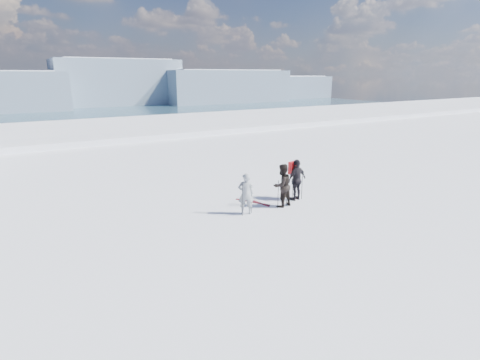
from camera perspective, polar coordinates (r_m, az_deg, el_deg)
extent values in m
plane|color=white|center=(73.17, -21.75, -3.65)|extent=(220.00, 208.01, 71.62)
cube|color=white|center=(41.70, -16.42, -1.55)|extent=(180.00, 16.00, 14.00)
plane|color=#28485C|center=(301.08, -28.86, 7.12)|extent=(820.00, 820.00, 0.00)
cube|color=slate|center=(491.24, -18.32, 13.96)|extent=(140.00, 80.00, 52.00)
cube|color=white|center=(491.34, -18.56, 16.64)|extent=(119.00, 70.00, 8.00)
cube|color=slate|center=(508.88, -2.64, 14.08)|extent=(160.00, 80.00, 40.00)
cube|color=white|center=(508.64, -2.66, 15.99)|extent=(136.00, 70.00, 8.00)
cube|color=slate|center=(598.96, 6.45, 13.88)|extent=(130.00, 80.00, 32.00)
cube|color=white|center=(598.68, 6.48, 15.12)|extent=(110.50, 70.00, 8.00)
imported|color=gray|center=(15.04, 0.89, -2.12)|extent=(0.74, 0.63, 1.72)
imported|color=black|center=(15.99, 6.41, -0.83)|extent=(1.00, 0.83, 1.87)
imported|color=black|center=(16.92, 8.63, 0.03)|extent=(1.16, 0.63, 1.88)
cube|color=red|center=(16.80, 8.16, 4.22)|extent=(0.43, 0.29, 0.56)
cylinder|color=black|center=(14.88, 0.35, -3.08)|extent=(0.02, 0.02, 1.34)
cylinder|color=black|center=(15.20, 1.79, -2.94)|extent=(0.02, 0.02, 1.21)
cylinder|color=black|center=(15.83, 5.83, -2.21)|extent=(0.02, 0.02, 1.23)
cylinder|color=black|center=(16.20, 7.20, -1.61)|extent=(0.02, 0.02, 1.34)
cylinder|color=black|center=(16.82, 8.04, -0.97)|extent=(0.02, 0.02, 1.36)
cylinder|color=black|center=(17.12, 9.42, -0.92)|extent=(0.02, 0.02, 1.25)
cube|color=black|center=(16.67, 1.93, -3.36)|extent=(0.93, 1.51, 0.03)
cube|color=black|center=(16.74, 2.33, -3.28)|extent=(0.44, 1.68, 0.03)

